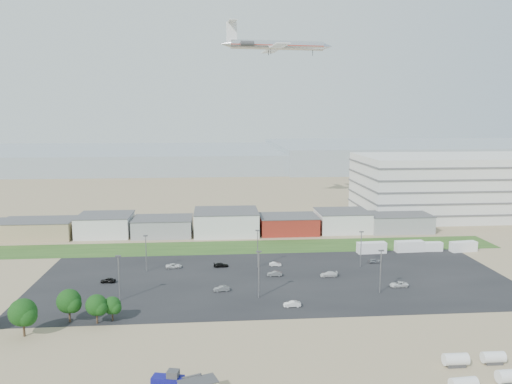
{
  "coord_description": "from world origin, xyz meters",
  "views": [
    {
      "loc": [
        -9.76,
        -101.26,
        41.72
      ],
      "look_at": [
        0.49,
        22.0,
        22.36
      ],
      "focal_mm": 35.0,
      "sensor_mm": 36.0,
      "label": 1
    }
  ],
  "objects": [
    {
      "name": "parked_car_7",
      "position": [
        5.42,
        22.78,
        0.63
      ],
      "size": [
        3.92,
        1.55,
        1.27
      ],
      "primitive_type": "imported",
      "rotation": [
        0.0,
        0.0,
        -1.63
      ],
      "color": "#595B5E",
      "rests_on": "ground"
    },
    {
      "name": "tree_right",
      "position": [
        -33.78,
        -3.83,
        3.42
      ],
      "size": [
        4.56,
        4.56,
        6.84
      ],
      "primitive_type": null,
      "color": "black",
      "rests_on": "ground"
    },
    {
      "name": "parked_car_12",
      "position": [
        19.4,
        21.23,
        0.65
      ],
      "size": [
        4.54,
        2.04,
        1.29
      ],
      "primitive_type": "imported",
      "rotation": [
        0.0,
        0.0,
        -1.62
      ],
      "color": "silver",
      "rests_on": "ground"
    },
    {
      "name": "parked_car_6",
      "position": [
        -8.41,
        31.71,
        0.59
      ],
      "size": [
        4.19,
        1.92,
        1.19
      ],
      "primitive_type": "imported",
      "rotation": [
        0.0,
        0.0,
        1.63
      ],
      "color": "black",
      "rests_on": "ground"
    },
    {
      "name": "parking_lot",
      "position": [
        5.0,
        20.0,
        0.01
      ],
      "size": [
        120.0,
        50.0,
        0.01
      ],
      "primitive_type": "cube",
      "color": "black",
      "rests_on": "ground"
    },
    {
      "name": "parked_car_11",
      "position": [
        6.66,
        31.38,
        0.55
      ],
      "size": [
        3.38,
        1.35,
        1.09
      ],
      "primitive_type": "imported",
      "rotation": [
        0.0,
        0.0,
        1.51
      ],
      "color": "silver",
      "rests_on": "ground"
    },
    {
      "name": "tree_near",
      "position": [
        -30.93,
        -2.77,
        2.89
      ],
      "size": [
        3.86,
        3.86,
        5.79
      ],
      "primitive_type": null,
      "color": "black",
      "rests_on": "ground"
    },
    {
      "name": "box_trailer_b",
      "position": [
        49.44,
        42.73,
        1.64
      ],
      "size": [
        8.85,
        3.16,
        3.27
      ],
      "primitive_type": null,
      "rotation": [
        0.0,
        0.0,
        0.05
      ],
      "color": "silver",
      "rests_on": "ground"
    },
    {
      "name": "storage_tank_sw",
      "position": [
        27.49,
        -33.92,
        1.22
      ],
      "size": [
        4.21,
        2.31,
        2.45
      ],
      "primitive_type": null,
      "rotation": [
        0.0,
        0.0,
        0.07
      ],
      "color": "silver",
      "rests_on": "ground"
    },
    {
      "name": "grass_strip",
      "position": [
        0.0,
        52.0,
        0.01
      ],
      "size": [
        160.0,
        16.0,
        0.02
      ],
      "primitive_type": "cube",
      "color": "#26481B",
      "rests_on": "ground"
    },
    {
      "name": "parked_car_0",
      "position": [
        34.67,
        12.12,
        0.61
      ],
      "size": [
        4.51,
        2.22,
        1.23
      ],
      "primitive_type": "imported",
      "rotation": [
        0.0,
        0.0,
        -1.53
      ],
      "color": "silver",
      "rests_on": "ground"
    },
    {
      "name": "building_row",
      "position": [
        -17.0,
        71.0,
        4.0
      ],
      "size": [
        170.0,
        20.0,
        8.0
      ],
      "primitive_type": null,
      "color": "silver",
      "rests_on": "ground"
    },
    {
      "name": "parked_car_9",
      "position": [
        -21.31,
        31.89,
        0.6
      ],
      "size": [
        4.54,
        2.49,
        1.21
      ],
      "primitive_type": "imported",
      "rotation": [
        0.0,
        0.0,
        1.69
      ],
      "color": "silver",
      "rests_on": "ground"
    },
    {
      "name": "box_trailer_d",
      "position": [
        66.02,
        41.46,
        1.53
      ],
      "size": [
        8.41,
        3.47,
        3.07
      ],
      "primitive_type": null,
      "rotation": [
        0.0,
        0.0,
        0.11
      ],
      "color": "silver",
      "rests_on": "ground"
    },
    {
      "name": "tree_left",
      "position": [
        -46.21,
        -8.68,
        4.19
      ],
      "size": [
        5.58,
        5.58,
        8.37
      ],
      "primitive_type": null,
      "color": "black",
      "rests_on": "ground"
    },
    {
      "name": "parked_car_5",
      "position": [
        -36.73,
        21.06,
        0.63
      ],
      "size": [
        3.81,
        1.75,
        1.26
      ],
      "primitive_type": "imported",
      "rotation": [
        0.0,
        0.0,
        -1.64
      ],
      "color": "black",
      "rests_on": "ground"
    },
    {
      "name": "lightpole_front_m",
      "position": [
        -0.05,
        7.78,
        5.5
      ],
      "size": [
        1.29,
        0.54,
        11.0
      ],
      "primitive_type": null,
      "color": "slate",
      "rests_on": "ground"
    },
    {
      "name": "storage_tank_se",
      "position": [
        35.86,
        -32.34,
        1.24
      ],
      "size": [
        4.26,
        2.32,
        2.49
      ],
      "primitive_type": null,
      "rotation": [
        0.0,
        0.0,
        0.06
      ],
      "color": "silver",
      "rests_on": "ground"
    },
    {
      "name": "storage_tank_ne",
      "position": [
        36.73,
        -26.05,
        1.14
      ],
      "size": [
        3.81,
        1.93,
        2.28
      ],
      "primitive_type": null,
      "rotation": [
        0.0,
        0.0,
        -0.01
      ],
      "color": "silver",
      "rests_on": "ground"
    },
    {
      "name": "airliner",
      "position": [
        16.78,
        111.0,
        70.0
      ],
      "size": [
        50.77,
        36.99,
        14.17
      ],
      "primitive_type": null,
      "rotation": [
        0.0,
        0.0,
        0.09
      ],
      "color": "silver"
    },
    {
      "name": "lightpole_front_l",
      "position": [
        -31.53,
        8.59,
        5.25
      ],
      "size": [
        1.23,
        0.51,
        10.49
      ],
      "primitive_type": null,
      "color": "slate",
      "rests_on": "ground"
    },
    {
      "name": "box_trailer_a",
      "position": [
        37.37,
        42.05,
        1.64
      ],
      "size": [
        8.9,
        3.21,
        3.29
      ],
      "primitive_type": null,
      "rotation": [
        0.0,
        0.0,
        0.05
      ],
      "color": "silver",
      "rests_on": "ground"
    },
    {
      "name": "box_trailer_c",
      "position": [
        56.1,
        42.79,
        1.36
      ],
      "size": [
        7.31,
        2.39,
        2.73
      ],
      "primitive_type": null,
      "rotation": [
        0.0,
        0.0,
        -0.02
      ],
      "color": "silver",
      "rests_on": "ground"
    },
    {
      "name": "ground",
      "position": [
        0.0,
        0.0,
        0.0
      ],
      "size": [
        700.0,
        700.0,
        0.0
      ],
      "primitive_type": "plane",
      "color": "#8A7658",
      "rests_on": "ground"
    },
    {
      "name": "parked_car_4",
      "position": [
        -8.54,
        12.63,
        0.62
      ],
      "size": [
        3.87,
        1.68,
        1.24
      ],
      "primitive_type": "imported",
      "rotation": [
        0.0,
        0.0,
        -1.47
      ],
      "color": "#595B5E",
      "rests_on": "ground"
    },
    {
      "name": "telehandler",
      "position": [
        -17.32,
        -29.74,
        1.62
      ],
      "size": [
        8.16,
        4.35,
        3.24
      ],
      "primitive_type": null,
      "rotation": [
        0.0,
        0.0,
        -0.24
      ],
      "color": "#0D0C67",
      "rests_on": "ground"
    },
    {
      "name": "lightpole_front_r",
      "position": [
        28.69,
        8.48,
        5.19
      ],
      "size": [
        1.22,
        0.51,
        10.39
      ],
      "primitive_type": null,
      "color": "slate",
      "rests_on": "ground"
    },
    {
      "name": "parked_car_8",
      "position": [
        35.11,
        31.91,
        0.62
      ],
      "size": [
        3.76,
        1.83,
        1.24
      ],
      "primitive_type": "imported",
      "rotation": [
        0.0,
        0.0,
        1.67
      ],
      "color": "#A5A5AA",
      "rests_on": "ground"
    },
    {
      "name": "hills_backdrop",
      "position": [
        40.0,
        315.0,
        4.5
      ],
      "size": [
        700.0,
        200.0,
        9.0
      ],
      "primitive_type": null,
      "color": "gray",
      "rests_on": "ground"
    },
    {
      "name": "parked_car_13",
      "position": [
        6.74,
        1.67,
        0.63
      ],
      "size": [
        3.81,
        1.37,
        1.25
      ],
      "primitive_type": "imported",
      "rotation": [
        0.0,
        0.0,
        -1.56
      ],
      "color": "silver",
      "rests_on": "ground"
    },
    {
      "name": "lightpole_back_l",
      "position": [
        -28.35,
        29.72,
        4.92
      ],
      "size": [
        1.16,
        0.48,
        9.84
      ],
      "primitive_type": null,
      "color": "slate",
      "rests_on": "ground"
    },
    {
      "name": "lightpole_back_r",
      "position": [
        30.06,
        28.9,
        4.98
      ],
      "size": [
        1.17,
        0.49,
        9.97
      ],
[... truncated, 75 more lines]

